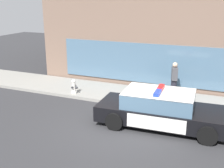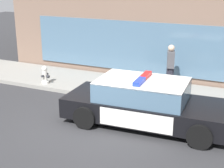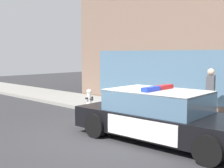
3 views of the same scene
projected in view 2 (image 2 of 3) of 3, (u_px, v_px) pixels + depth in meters
ground at (87, 126)px, 10.20m from camera, size 48.00×48.00×0.00m
sidewalk at (130, 89)px, 13.25m from camera, size 48.00×2.72×0.15m
police_cruiser at (146, 103)px, 10.14m from camera, size 5.10×2.31×1.49m
fire_hydrant at (45, 75)px, 13.55m from camera, size 0.34×0.39×0.73m
pedestrian_on_sidewalk at (170, 67)px, 12.76m from camera, size 0.37×0.46×1.71m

